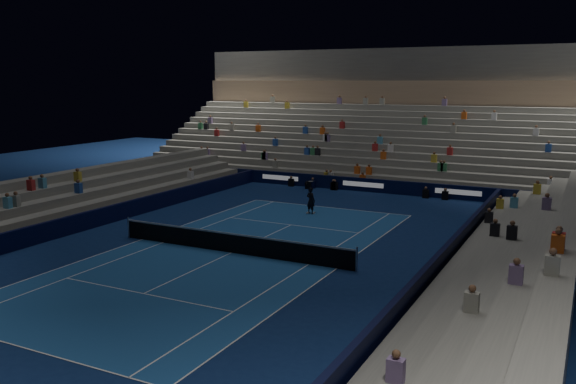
# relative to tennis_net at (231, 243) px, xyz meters

# --- Properties ---
(ground) EXTENTS (90.00, 90.00, 0.00)m
(ground) POSITION_rel_tennis_net_xyz_m (0.00, 0.00, -0.50)
(ground) COLOR #0C1F4D
(ground) RESTS_ON ground
(court_surface) EXTENTS (10.97, 23.77, 0.01)m
(court_surface) POSITION_rel_tennis_net_xyz_m (0.00, 0.00, -0.50)
(court_surface) COLOR navy
(court_surface) RESTS_ON ground
(sponsor_barrier_far) EXTENTS (44.00, 0.25, 1.00)m
(sponsor_barrier_far) POSITION_rel_tennis_net_xyz_m (0.00, 18.50, -0.00)
(sponsor_barrier_far) COLOR black
(sponsor_barrier_far) RESTS_ON ground
(sponsor_barrier_east) EXTENTS (0.25, 37.00, 1.00)m
(sponsor_barrier_east) POSITION_rel_tennis_net_xyz_m (9.70, 0.00, -0.00)
(sponsor_barrier_east) COLOR black
(sponsor_barrier_east) RESTS_ON ground
(sponsor_barrier_west) EXTENTS (0.25, 37.00, 1.00)m
(sponsor_barrier_west) POSITION_rel_tennis_net_xyz_m (-9.70, 0.00, -0.00)
(sponsor_barrier_west) COLOR black
(sponsor_barrier_west) RESTS_ON ground
(grandstand_main) EXTENTS (44.00, 15.20, 11.20)m
(grandstand_main) POSITION_rel_tennis_net_xyz_m (0.00, 27.90, 2.87)
(grandstand_main) COLOR slate
(grandstand_main) RESTS_ON ground
(grandstand_east) EXTENTS (5.00, 37.00, 2.50)m
(grandstand_east) POSITION_rel_tennis_net_xyz_m (13.17, 0.00, 0.41)
(grandstand_east) COLOR slate
(grandstand_east) RESTS_ON ground
(grandstand_west) EXTENTS (5.00, 37.00, 2.50)m
(grandstand_west) POSITION_rel_tennis_net_xyz_m (-13.17, 0.00, 0.41)
(grandstand_west) COLOR slate
(grandstand_west) RESTS_ON ground
(tennis_net) EXTENTS (12.90, 0.10, 1.10)m
(tennis_net) POSITION_rel_tennis_net_xyz_m (0.00, 0.00, 0.00)
(tennis_net) COLOR #B2B2B7
(tennis_net) RESTS_ON ground
(tennis_player) EXTENTS (0.69, 0.54, 1.68)m
(tennis_player) POSITION_rel_tennis_net_xyz_m (-0.26, 9.64, 0.33)
(tennis_player) COLOR black
(tennis_player) RESTS_ON ground
(broadcast_camera) EXTENTS (0.50, 0.90, 0.54)m
(broadcast_camera) POSITION_rel_tennis_net_xyz_m (-4.23, 17.72, -0.22)
(broadcast_camera) COLOR black
(broadcast_camera) RESTS_ON ground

